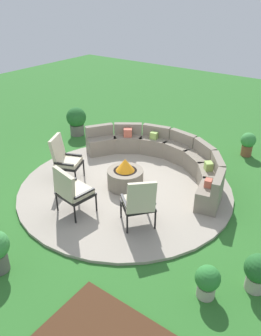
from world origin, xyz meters
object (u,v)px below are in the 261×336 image
object	(u,v)px
potted_plant_0	(207,281)
potted_plant_4	(258,271)
curved_stone_bench	(166,156)
lounge_chair_back_left	(139,202)
potted_plant_1	(248,143)
potted_plant_3	(76,120)
fire_pit	(125,176)
lounge_chair_front_right	(72,190)
lounge_chair_front_left	(64,158)

from	to	relation	value
potted_plant_0	potted_plant_4	bearing A→B (deg)	45.77
curved_stone_bench	potted_plant_0	size ratio (longest dim) A/B	7.47
lounge_chair_back_left	potted_plant_1	size ratio (longest dim) A/B	1.58
potted_plant_3	potted_plant_4	world-z (taller)	potted_plant_3
potted_plant_0	potted_plant_1	bearing A→B (deg)	102.70
curved_stone_bench	potted_plant_4	world-z (taller)	curved_stone_bench
lounge_chair_back_left	curved_stone_bench	bearing A→B (deg)	58.56
fire_pit	potted_plant_1	size ratio (longest dim) A/B	1.24
fire_pit	potted_plant_1	distance (m)	3.69
potted_plant_0	curved_stone_bench	bearing A→B (deg)	129.64
lounge_chair_back_left	potted_plant_1	bearing A→B (deg)	31.54
potted_plant_1	lounge_chair_back_left	bearing A→B (deg)	-97.90
fire_pit	potted_plant_3	xyz separation A→B (m)	(-3.09, 1.66, 0.15)
lounge_chair_front_right	fire_pit	bearing A→B (deg)	87.77
potted_plant_1	potted_plant_3	distance (m)	5.01
potted_plant_0	potted_plant_3	size ratio (longest dim) A/B	0.64
fire_pit	lounge_chair_back_left	distance (m)	1.45
potted_plant_3	potted_plant_0	bearing A→B (deg)	-29.75
lounge_chair_front_right	potted_plant_1	size ratio (longest dim) A/B	1.60
curved_stone_bench	lounge_chair_back_left	xyz separation A→B (m)	(0.81, -2.32, 0.24)
lounge_chair_front_right	lounge_chair_back_left	world-z (taller)	lounge_chair_front_right
potted_plant_1	potted_plant_3	bearing A→B (deg)	-160.80
curved_stone_bench	potted_plant_4	bearing A→B (deg)	-38.91
lounge_chair_back_left	potted_plant_3	xyz separation A→B (m)	(-4.14, 2.62, -0.12)
fire_pit	lounge_chair_front_right	distance (m)	1.45
potted_plant_1	potted_plant_4	bearing A→B (deg)	-69.28
lounge_chair_front_right	potted_plant_1	bearing A→B (deg)	75.90
potted_plant_0	potted_plant_4	distance (m)	0.79
lounge_chair_front_left	curved_stone_bench	bearing A→B (deg)	118.52
lounge_chair_front_left	potted_plant_0	bearing A→B (deg)	52.11
curved_stone_bench	fire_pit	bearing A→B (deg)	-99.98
potted_plant_0	potted_plant_4	world-z (taller)	potted_plant_4
fire_pit	potted_plant_1	bearing A→B (deg)	63.65
curved_stone_bench	lounge_chair_front_right	world-z (taller)	lounge_chair_front_right
curved_stone_bench	lounge_chair_back_left	world-z (taller)	lounge_chair_back_left
fire_pit	potted_plant_3	world-z (taller)	potted_plant_3
curved_stone_bench	lounge_chair_back_left	size ratio (longest dim) A/B	3.97
fire_pit	lounge_chair_front_right	world-z (taller)	lounge_chair_front_right
lounge_chair_front_left	potted_plant_4	xyz separation A→B (m)	(4.63, -0.57, -0.26)
lounge_chair_front_right	potted_plant_4	distance (m)	3.58
potted_plant_1	lounge_chair_front_left	bearing A→B (deg)	-127.42
fire_pit	potted_plant_0	xyz separation A→B (m)	(2.76, -1.69, -0.03)
potted_plant_4	lounge_chair_back_left	bearing A→B (deg)	175.99
potted_plant_3	potted_plant_4	xyz separation A→B (m)	(6.41, -2.78, -0.12)
lounge_chair_back_left	fire_pit	bearing A→B (deg)	86.63
fire_pit	lounge_chair_front_left	xyz separation A→B (m)	(-1.32, -0.56, 0.29)
potted_plant_1	fire_pit	bearing A→B (deg)	-116.35
lounge_chair_front_left	potted_plant_1	world-z (taller)	lounge_chair_front_left
lounge_chair_front_right	lounge_chair_back_left	xyz separation A→B (m)	(1.29, 0.44, 0.00)
curved_stone_bench	lounge_chair_front_left	bearing A→B (deg)	-129.14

